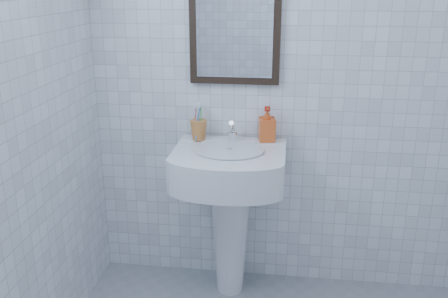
# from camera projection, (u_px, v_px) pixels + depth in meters

# --- Properties ---
(wall_back) EXTENTS (2.20, 0.02, 2.50)m
(wall_back) POSITION_uv_depth(u_px,v_px,m) (283.00, 83.00, 2.79)
(wall_back) COLOR silver
(wall_back) RESTS_ON ground
(washbasin) EXTENTS (0.61, 0.44, 0.94)m
(washbasin) POSITION_uv_depth(u_px,v_px,m) (230.00, 197.00, 2.83)
(washbasin) COLOR white
(washbasin) RESTS_ON ground
(faucet) EXTENTS (0.05, 0.12, 0.13)m
(faucet) POSITION_uv_depth(u_px,v_px,m) (232.00, 132.00, 2.82)
(faucet) COLOR silver
(faucet) RESTS_ON washbasin
(toothbrush_cup) EXTENTS (0.12, 0.12, 0.11)m
(toothbrush_cup) POSITION_uv_depth(u_px,v_px,m) (199.00, 130.00, 2.84)
(toothbrush_cup) COLOR #BA7133
(toothbrush_cup) RESTS_ON washbasin
(soap_dispenser) EXTENTS (0.11, 0.11, 0.20)m
(soap_dispenser) POSITION_uv_depth(u_px,v_px,m) (267.00, 124.00, 2.81)
(soap_dispenser) COLOR #D74315
(soap_dispenser) RESTS_ON washbasin
(wall_mirror) EXTENTS (0.50, 0.04, 0.62)m
(wall_mirror) POSITION_uv_depth(u_px,v_px,m) (235.00, 27.00, 2.71)
(wall_mirror) COLOR black
(wall_mirror) RESTS_ON wall_back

